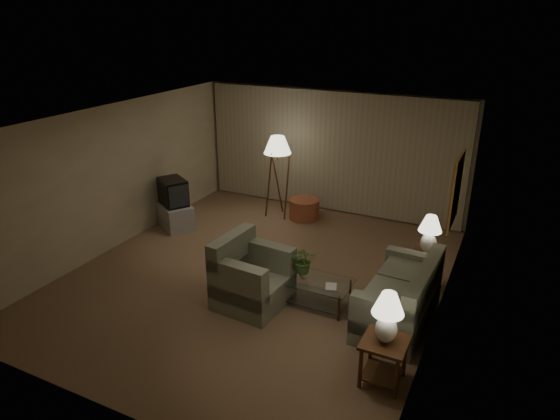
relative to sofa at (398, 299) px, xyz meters
The scene contains 16 objects.
ground 2.55m from the sofa, behind, with size 7.00×7.00×0.00m, color olive.
room_shell 3.37m from the sofa, 143.39° to the left, with size 6.04×7.02×2.72m.
sofa is the anchor object (origin of this frame).
armchair 2.18m from the sofa, 166.77° to the right, with size 1.18×1.13×0.86m.
side_table_near 1.36m from the sofa, 83.66° to the right, with size 0.53×0.53×0.60m.
side_table_far 1.26m from the sofa, 83.16° to the left, with size 0.46×0.39×0.60m.
table_lamp_near 1.49m from the sofa, 83.66° to the right, with size 0.38×0.38×0.66m.
table_lamp_far 1.39m from the sofa, 83.16° to the left, with size 0.37×0.37×0.64m.
coffee_table 1.31m from the sofa, behind, with size 1.20×0.65×0.41m.
tv_cabinet 5.24m from the sofa, 164.53° to the left, with size 1.03×0.92×0.50m, color #A6A6A9.
crt_tv 5.25m from the sofa, 164.53° to the left, with size 0.78×0.72×0.55m, color black.
floor_lamp 4.46m from the sofa, 139.59° to the left, with size 0.58×0.58×1.80m.
ottoman 4.10m from the sofa, 132.83° to the left, with size 0.65×0.65×0.44m, color #A65538.
vase 1.46m from the sofa, behind, with size 0.14×0.14×0.14m, color white.
flowers 1.50m from the sofa, behind, with size 0.39×0.34×0.43m, color #507936.
book 1.07m from the sofa, 169.20° to the right, with size 0.16×0.22×0.02m, color olive.
Camera 1 is at (3.69, -6.65, 4.27)m, focal length 32.00 mm.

